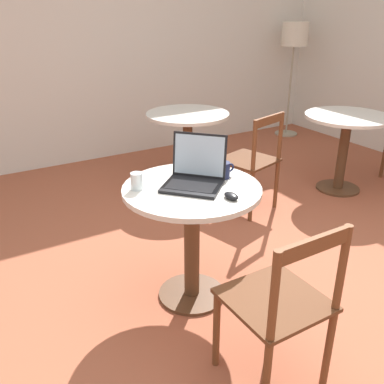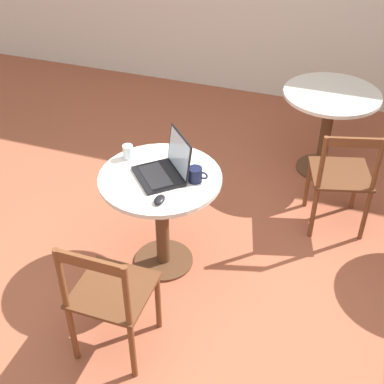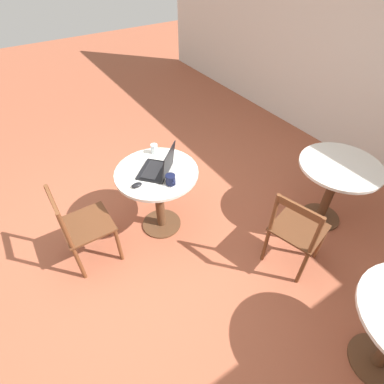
# 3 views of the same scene
# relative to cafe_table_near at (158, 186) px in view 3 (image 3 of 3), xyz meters

# --- Properties ---
(ground_plane) EXTENTS (16.00, 16.00, 0.00)m
(ground_plane) POSITION_rel_cafe_table_near_xyz_m (0.33, -0.34, -0.57)
(ground_plane) COLOR #9E5138
(cafe_table_near) EXTENTS (0.80, 0.80, 0.75)m
(cafe_table_near) POSITION_rel_cafe_table_near_xyz_m (0.00, 0.00, 0.00)
(cafe_table_near) COLOR #51331E
(cafe_table_near) RESTS_ON ground_plane
(cafe_table_far) EXTENTS (0.80, 0.80, 0.75)m
(cafe_table_far) POSITION_rel_cafe_table_near_xyz_m (0.89, 1.56, 0.00)
(cafe_table_far) COLOR #51331E
(cafe_table_far) RESTS_ON ground_plane
(chair_near_front) EXTENTS (0.43, 0.43, 0.88)m
(chair_near_front) POSITION_rel_cafe_table_near_xyz_m (-0.00, -0.79, -0.12)
(chair_near_front) COLOR brown
(chair_near_front) RESTS_ON ground_plane
(chair_far_front) EXTENTS (0.53, 0.53, 0.88)m
(chair_far_front) POSITION_rel_cafe_table_near_xyz_m (1.10, 0.81, -0.12)
(chair_far_front) COLOR brown
(chair_far_front) RESTS_ON ground_plane
(laptop) EXTENTS (0.44, 0.44, 0.28)m
(laptop) POSITION_rel_cafe_table_near_xyz_m (0.03, 0.02, 0.24)
(laptop) COLOR black
(laptop) RESTS_ON cafe_table_near
(mouse) EXTENTS (0.06, 0.10, 0.03)m
(mouse) POSITION_rel_cafe_table_near_xyz_m (0.10, -0.25, 0.20)
(mouse) COLOR black
(mouse) RESTS_ON cafe_table_near
(mug) EXTENTS (0.13, 0.09, 0.10)m
(mug) POSITION_rel_cafe_table_near_xyz_m (0.23, 0.03, 0.23)
(mug) COLOR #141938
(mug) RESTS_ON cafe_table_near
(drinking_glass) EXTENTS (0.07, 0.07, 0.10)m
(drinking_glass) POSITION_rel_cafe_table_near_xyz_m (-0.28, 0.13, 0.23)
(drinking_glass) COLOR silver
(drinking_glass) RESTS_ON cafe_table_near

